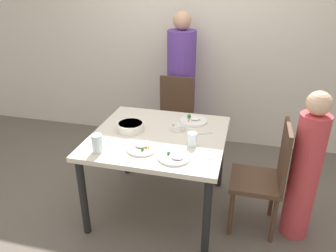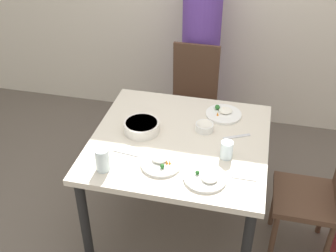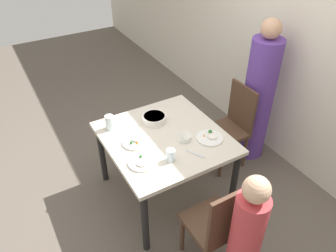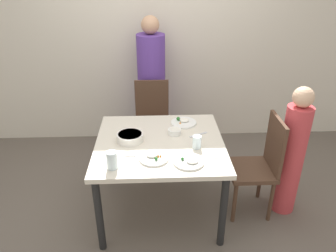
# 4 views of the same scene
# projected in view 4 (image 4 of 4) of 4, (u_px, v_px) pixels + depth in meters

# --- Properties ---
(ground_plane) EXTENTS (10.00, 10.00, 0.00)m
(ground_plane) POSITION_uv_depth(u_px,v_px,m) (161.00, 208.00, 3.17)
(ground_plane) COLOR #60564C
(wall_back) EXTENTS (10.00, 0.06, 2.70)m
(wall_back) POSITION_uv_depth(u_px,v_px,m) (156.00, 34.00, 3.89)
(wall_back) COLOR beige
(wall_back) RESTS_ON ground_plane
(dining_table) EXTENTS (1.11, 1.06, 0.74)m
(dining_table) POSITION_uv_depth(u_px,v_px,m) (160.00, 150.00, 2.88)
(dining_table) COLOR beige
(dining_table) RESTS_ON ground_plane
(chair_adult_spot) EXTENTS (0.40, 0.40, 0.96)m
(chair_adult_spot) POSITION_uv_depth(u_px,v_px,m) (152.00, 121.00, 3.71)
(chair_adult_spot) COLOR #4C3323
(chair_adult_spot) RESTS_ON ground_plane
(chair_child_spot) EXTENTS (0.40, 0.40, 0.96)m
(chair_child_spot) POSITION_uv_depth(u_px,v_px,m) (260.00, 163.00, 2.94)
(chair_child_spot) COLOR #4C3323
(chair_child_spot) RESTS_ON ground_plane
(person_adult) EXTENTS (0.32, 0.32, 1.61)m
(person_adult) POSITION_uv_depth(u_px,v_px,m) (152.00, 91.00, 3.90)
(person_adult) COLOR #5B3893
(person_adult) RESTS_ON ground_plane
(person_child) EXTENTS (0.22, 0.22, 1.24)m
(person_child) POSITION_uv_depth(u_px,v_px,m) (291.00, 156.00, 2.92)
(person_child) COLOR #C63D42
(person_child) RESTS_ON ground_plane
(bowl_curry) EXTENTS (0.23, 0.23, 0.07)m
(bowl_curry) POSITION_uv_depth(u_px,v_px,m) (130.00, 137.00, 2.84)
(bowl_curry) COLOR silver
(bowl_curry) RESTS_ON dining_table
(plate_rice_adult) EXTENTS (0.24, 0.24, 0.05)m
(plate_rice_adult) POSITION_uv_depth(u_px,v_px,m) (184.00, 122.00, 3.14)
(plate_rice_adult) COLOR white
(plate_rice_adult) RESTS_ON dining_table
(plate_rice_child) EXTENTS (0.24, 0.24, 0.05)m
(plate_rice_child) POSITION_uv_depth(u_px,v_px,m) (154.00, 157.00, 2.59)
(plate_rice_child) COLOR white
(plate_rice_child) RESTS_ON dining_table
(plate_noodles) EXTENTS (0.24, 0.24, 0.05)m
(plate_noodles) POSITION_uv_depth(u_px,v_px,m) (189.00, 161.00, 2.54)
(plate_noodles) COLOR white
(plate_noodles) RESTS_ON dining_table
(bowl_rice_small) EXTENTS (0.12, 0.12, 0.05)m
(bowl_rice_small) POSITION_uv_depth(u_px,v_px,m) (175.00, 131.00, 2.94)
(bowl_rice_small) COLOR white
(bowl_rice_small) RESTS_ON dining_table
(glass_water_tall) EXTENTS (0.07, 0.07, 0.11)m
(glass_water_tall) POSITION_uv_depth(u_px,v_px,m) (197.00, 142.00, 2.72)
(glass_water_tall) COLOR silver
(glass_water_tall) RESTS_ON dining_table
(glass_water_short) EXTENTS (0.08, 0.08, 0.14)m
(glass_water_short) POSITION_uv_depth(u_px,v_px,m) (112.00, 160.00, 2.45)
(glass_water_short) COLOR silver
(glass_water_short) RESTS_ON dining_table
(napkin_folded) EXTENTS (0.14, 0.14, 0.01)m
(napkin_folded) POSITION_uv_depth(u_px,v_px,m) (213.00, 154.00, 2.65)
(napkin_folded) COLOR white
(napkin_folded) RESTS_ON dining_table
(fork_steel) EXTENTS (0.18, 0.04, 0.01)m
(fork_steel) POSITION_uv_depth(u_px,v_px,m) (125.00, 155.00, 2.63)
(fork_steel) COLOR silver
(fork_steel) RESTS_ON dining_table
(spoon_steel) EXTENTS (0.17, 0.10, 0.01)m
(spoon_steel) POSITION_uv_depth(u_px,v_px,m) (198.00, 135.00, 2.94)
(spoon_steel) COLOR silver
(spoon_steel) RESTS_ON dining_table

